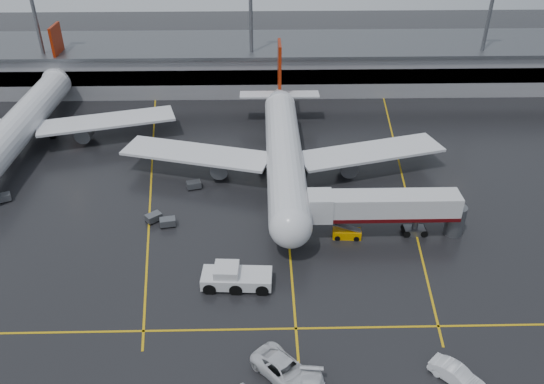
{
  "coord_description": "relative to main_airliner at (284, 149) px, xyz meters",
  "views": [
    {
      "loc": [
        -3.31,
        -61.54,
        41.14
      ],
      "look_at": [
        -2.0,
        -2.0,
        4.0
      ],
      "focal_mm": 35.87,
      "sensor_mm": 36.0,
      "label": 1
    }
  ],
  "objects": [
    {
      "name": "apron_line_stop",
      "position": [
        0.0,
        -31.7,
        -4.2
      ],
      "size": [
        60.0,
        0.25,
        0.02
      ],
      "primitive_type": "cube",
      "color": "gold",
      "rests_on": "ground"
    },
    {
      "name": "second_airliner",
      "position": [
        -42.0,
        12.0,
        0.0
      ],
      "size": [
        48.8,
        45.6,
        14.1
      ],
      "color": "silver",
      "rests_on": "ground"
    },
    {
      "name": "terminal",
      "position": [
        0.0,
        38.23,
        0.11
      ],
      "size": [
        122.0,
        19.0,
        8.6
      ],
      "color": "gray",
      "rests_on": "ground"
    },
    {
      "name": "baggage_cart_c",
      "position": [
        -13.12,
        -4.04,
        -3.58
      ],
      "size": [
        2.28,
        1.8,
        1.12
      ],
      "color": "#595B60",
      "rests_on": "ground"
    },
    {
      "name": "jet_bridge",
      "position": [
        11.87,
        -15.7,
        -0.28
      ],
      "size": [
        19.9,
        3.4,
        6.05
      ],
      "color": "silver",
      "rests_on": "ground"
    },
    {
      "name": "apron_line_right",
      "position": [
        18.0,
        0.3,
        -4.2
      ],
      "size": [
        7.57,
        69.64,
        0.02
      ],
      "primitive_type": "cube",
      "rotation": [
        0.0,
        0.0,
        -0.1
      ],
      "color": "gold",
      "rests_on": "ground"
    },
    {
      "name": "baggage_cart_b",
      "position": [
        -17.58,
        -12.21,
        -3.58
      ],
      "size": [
        2.37,
        2.27,
        1.12
      ],
      "color": "#595B60",
      "rests_on": "ground"
    },
    {
      "name": "apron_line_left",
      "position": [
        -20.0,
        0.3,
        -4.2
      ],
      "size": [
        9.99,
        69.35,
        0.02
      ],
      "primitive_type": "cube",
      "rotation": [
        0.0,
        0.0,
        0.14
      ],
      "color": "gold",
      "rests_on": "ground"
    },
    {
      "name": "light_mast_right",
      "position": [
        40.0,
        32.3,
        10.27
      ],
      "size": [
        3.0,
        1.2,
        25.45
      ],
      "color": "#595B60",
      "rests_on": "ground"
    },
    {
      "name": "apron_line_centre",
      "position": [
        0.0,
        -9.7,
        -4.2
      ],
      "size": [
        0.25,
        90.0,
        0.02
      ],
      "primitive_type": "cube",
      "color": "gold",
      "rests_on": "ground"
    },
    {
      "name": "pushback_tractor",
      "position": [
        -6.44,
        -24.98,
        -3.1
      ],
      "size": [
        7.94,
        3.74,
        2.78
      ],
      "color": "silver",
      "rests_on": "ground"
    },
    {
      "name": "service_van_a",
      "position": [
        -1.39,
        -37.73,
        -3.26
      ],
      "size": [
        6.95,
        7.19,
        1.9
      ],
      "primitive_type": "imported",
      "rotation": [
        0.0,
        0.0,
        0.74
      ],
      "color": "silver",
      "rests_on": "ground"
    },
    {
      "name": "light_mast_mid",
      "position": [
        -5.0,
        32.3,
        10.27
      ],
      "size": [
        3.0,
        1.2,
        25.45
      ],
      "color": "#595B60",
      "rests_on": "ground"
    },
    {
      "name": "main_airliner",
      "position": [
        0.0,
        0.0,
        0.0
      ],
      "size": [
        48.8,
        45.6,
        14.1
      ],
      "color": "silver",
      "rests_on": "ground"
    },
    {
      "name": "service_van_c",
      "position": [
        14.24,
        -38.5,
        -3.38
      ],
      "size": [
        4.78,
        4.85,
        1.66
      ],
      "primitive_type": "imported",
      "rotation": [
        0.0,
        0.0,
        0.77
      ],
      "color": "white",
      "rests_on": "ground"
    },
    {
      "name": "baggage_cart_e",
      "position": [
        -39.29,
        -6.92,
        -3.58
      ],
      "size": [
        2.36,
        2.03,
        1.12
      ],
      "color": "#595B60",
      "rests_on": "ground"
    },
    {
      "name": "light_mast_left",
      "position": [
        -45.0,
        32.3,
        10.27
      ],
      "size": [
        3.0,
        1.2,
        25.45
      ],
      "color": "#595B60",
      "rests_on": "ground"
    },
    {
      "name": "belt_loader",
      "position": [
        7.31,
        -16.28,
        -3.66
      ],
      "size": [
        3.65,
        1.9,
        2.24
      ],
      "color": "#D98E00",
      "rests_on": "ground"
    },
    {
      "name": "baggage_cart_a",
      "position": [
        -15.58,
        -13.32,
        -3.58
      ],
      "size": [
        2.21,
        1.66,
        1.12
      ],
      "color": "#595B60",
      "rests_on": "ground"
    },
    {
      "name": "ground",
      "position": [
        0.0,
        -9.7,
        -4.21
      ],
      "size": [
        220.0,
        220.0,
        0.0
      ],
      "primitive_type": "plane",
      "color": "black",
      "rests_on": "ground"
    }
  ]
}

